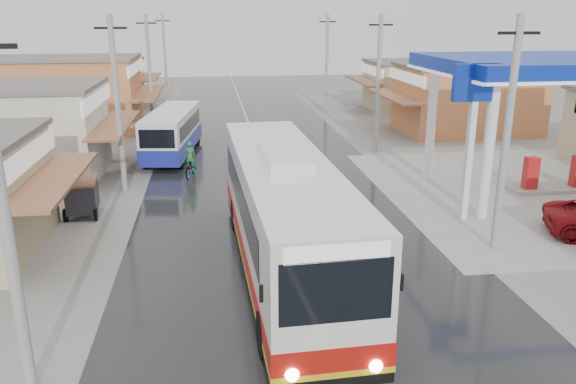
% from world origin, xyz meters
% --- Properties ---
extents(ground, '(120.00, 120.00, 0.00)m').
position_xyz_m(ground, '(0.00, 0.00, 0.00)').
color(ground, slate).
rests_on(ground, ground).
extents(road, '(12.00, 90.00, 0.02)m').
position_xyz_m(road, '(0.00, 15.00, 0.01)').
color(road, black).
rests_on(road, ground).
extents(centre_line, '(0.15, 90.00, 0.01)m').
position_xyz_m(centre_line, '(0.00, 15.00, 0.02)').
color(centre_line, '#D8CC4C').
rests_on(centre_line, road).
extents(shopfronts_left, '(11.00, 44.00, 5.20)m').
position_xyz_m(shopfronts_left, '(-13.00, 18.00, 0.00)').
color(shopfronts_left, tan).
rests_on(shopfronts_left, ground).
extents(shopfronts_right, '(11.00, 44.00, 4.80)m').
position_xyz_m(shopfronts_right, '(15.00, 12.00, 0.00)').
color(shopfronts_right, beige).
rests_on(shopfronts_right, ground).
extents(utility_poles_left, '(1.60, 50.00, 8.00)m').
position_xyz_m(utility_poles_left, '(-7.00, 16.00, 0.00)').
color(utility_poles_left, gray).
rests_on(utility_poles_left, ground).
extents(utility_poles_right, '(1.60, 36.00, 8.00)m').
position_xyz_m(utility_poles_right, '(7.00, 15.00, 0.00)').
color(utility_poles_right, gray).
rests_on(utility_poles_right, ground).
extents(coach_bus, '(3.32, 13.08, 4.06)m').
position_xyz_m(coach_bus, '(-0.66, -0.92, 1.96)').
color(coach_bus, silver).
rests_on(coach_bus, road).
extents(second_bus, '(3.22, 8.25, 2.66)m').
position_xyz_m(second_bus, '(-5.08, 15.43, 1.44)').
color(second_bus, silver).
rests_on(second_bus, road).
extents(cyclist, '(0.97, 1.83, 1.88)m').
position_xyz_m(cyclist, '(-3.95, 10.83, 0.62)').
color(cyclist, black).
rests_on(cyclist, ground).
extents(tricycle_near, '(1.49, 2.00, 1.52)m').
position_xyz_m(tricycle_near, '(-8.20, 5.56, 0.87)').
color(tricycle_near, '#26262D').
rests_on(tricycle_near, ground).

